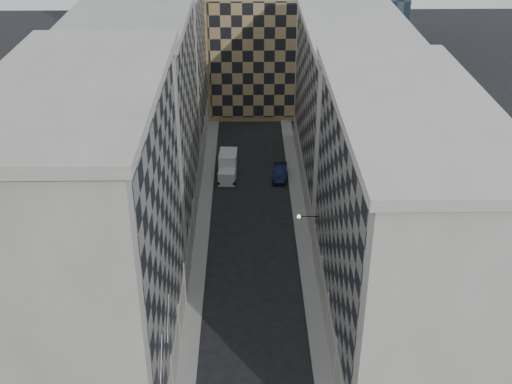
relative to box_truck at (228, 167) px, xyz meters
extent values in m
cube|color=gray|center=(-2.45, -13.95, -1.16)|extent=(1.50, 100.00, 0.15)
cube|color=gray|center=(8.05, -13.95, -1.16)|extent=(1.50, 100.00, 0.15)
cube|color=#99968A|center=(-8.20, -32.95, 10.26)|extent=(10.00, 22.00, 23.00)
cube|color=gray|center=(-3.32, -32.95, 11.76)|extent=(0.25, 19.36, 18.00)
cube|color=#99968A|center=(-3.40, -32.95, 0.36)|extent=(0.45, 21.12, 3.20)
cube|color=#99968A|center=(-8.20, -32.95, 22.11)|extent=(10.80, 22.80, 0.70)
cylinder|color=#99968A|center=(-3.55, -35.70, 0.96)|extent=(0.90, 0.90, 4.40)
cylinder|color=#99968A|center=(-3.55, -30.20, 0.96)|extent=(0.90, 0.90, 4.40)
cylinder|color=#99968A|center=(-3.55, -24.70, 0.96)|extent=(0.90, 0.90, 4.40)
cube|color=gray|center=(-8.20, -10.95, 9.76)|extent=(10.00, 22.00, 22.00)
cube|color=gray|center=(-3.32, -10.95, 11.26)|extent=(0.25, 19.36, 17.00)
cube|color=gray|center=(-3.40, -10.95, 0.36)|extent=(0.45, 21.12, 3.20)
cube|color=gray|center=(-8.20, -10.95, 21.11)|extent=(10.80, 22.80, 0.70)
cylinder|color=gray|center=(-3.55, -19.20, 0.96)|extent=(0.90, 0.90, 4.40)
cylinder|color=gray|center=(-3.55, -13.70, 0.96)|extent=(0.90, 0.90, 4.40)
cylinder|color=gray|center=(-3.55, -8.20, 0.96)|extent=(0.90, 0.90, 4.40)
cylinder|color=gray|center=(-3.55, -2.70, 0.96)|extent=(0.90, 0.90, 4.40)
cube|color=#99968A|center=(-8.20, 11.05, 9.26)|extent=(10.00, 22.00, 21.00)
cube|color=gray|center=(-3.32, 11.05, 10.76)|extent=(0.25, 19.36, 16.00)
cube|color=#99968A|center=(-3.40, 11.05, 0.36)|extent=(0.45, 21.12, 3.20)
cylinder|color=#99968A|center=(-3.55, 2.80, 0.96)|extent=(0.90, 0.90, 4.40)
cylinder|color=#99968A|center=(-3.55, 8.30, 0.96)|extent=(0.90, 0.90, 4.40)
cylinder|color=#99968A|center=(-3.55, 13.80, 0.96)|extent=(0.90, 0.90, 4.40)
cylinder|color=#99968A|center=(-3.55, 19.30, 0.96)|extent=(0.90, 0.90, 4.40)
cube|color=#AFAAA0|center=(13.80, -28.95, 8.76)|extent=(10.00, 26.00, 20.00)
cube|color=gray|center=(8.92, -28.95, 10.26)|extent=(0.25, 22.88, 15.00)
cube|color=#AFAAA0|center=(9.00, -28.95, 0.36)|extent=(0.45, 24.96, 3.20)
cube|color=#AFAAA0|center=(13.80, -28.95, 19.11)|extent=(10.80, 26.80, 0.70)
cylinder|color=#AFAAA0|center=(9.15, -34.15, 0.96)|extent=(0.90, 0.90, 4.40)
cylinder|color=#AFAAA0|center=(9.15, -28.95, 0.96)|extent=(0.90, 0.90, 4.40)
cylinder|color=#AFAAA0|center=(9.15, -23.75, 0.96)|extent=(0.90, 0.90, 4.40)
cylinder|color=#AFAAA0|center=(9.15, -18.55, 0.96)|extent=(0.90, 0.90, 4.40)
cube|color=#AFAAA0|center=(13.80, -1.95, 8.26)|extent=(10.00, 28.00, 19.00)
cube|color=gray|center=(8.92, -1.95, 9.76)|extent=(0.25, 24.64, 14.00)
cube|color=#AFAAA0|center=(9.00, -1.95, 0.36)|extent=(0.45, 26.88, 3.20)
cube|color=#AFAAA0|center=(13.80, -1.95, 18.11)|extent=(10.80, 28.80, 0.70)
cube|color=tan|center=(4.80, 24.05, 7.76)|extent=(16.00, 14.00, 18.00)
cube|color=tan|center=(4.80, 16.95, 7.76)|extent=(15.20, 0.25, 16.50)
cylinder|color=gray|center=(-3.10, -39.95, 6.76)|extent=(0.10, 2.33, 2.33)
cylinder|color=gray|center=(-3.10, -35.95, 6.76)|extent=(0.10, 2.33, 2.33)
cylinder|color=black|center=(7.90, -19.95, 4.96)|extent=(1.80, 0.08, 0.08)
sphere|color=#FFE5B2|center=(7.00, -19.95, 4.96)|extent=(0.36, 0.36, 0.36)
cube|color=silver|center=(-0.08, -1.73, -0.41)|extent=(2.12, 2.30, 1.65)
cube|color=silver|center=(0.03, 0.65, 0.18)|extent=(2.27, 3.40, 2.85)
cylinder|color=black|center=(-1.04, -2.42, -0.83)|extent=(0.31, 0.84, 0.83)
cylinder|color=black|center=(0.80, -2.51, -0.83)|extent=(0.31, 0.84, 0.83)
cylinder|color=black|center=(-0.83, 1.80, -0.83)|extent=(0.31, 0.84, 0.83)
cylinder|color=black|center=(1.00, 1.71, -0.83)|extent=(0.31, 0.84, 0.83)
imported|color=#0E1535|center=(6.30, -0.67, -0.48)|extent=(2.01, 4.74, 1.52)
camera|label=1|loc=(2.30, -69.62, 35.16)|focal=45.00mm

